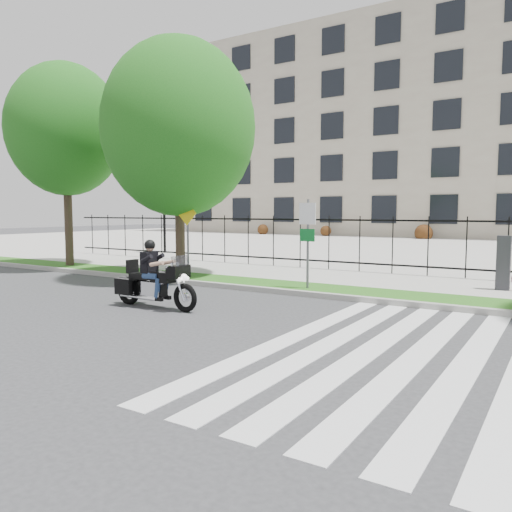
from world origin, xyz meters
The scene contains 14 objects.
ground centered at (0.00, 0.00, 0.00)m, with size 120.00×120.00×0.00m, color #323234.
curb centered at (0.00, 4.10, 0.07)m, with size 60.00×0.20×0.15m, color #999790.
grass_verge centered at (0.00, 4.95, 0.07)m, with size 60.00×1.50×0.15m, color #1C5615.
sidewalk centered at (0.00, 7.45, 0.07)m, with size 60.00×3.50×0.15m, color #A6A29B.
plaza centered at (0.00, 25.00, 0.05)m, with size 80.00×34.00×0.10m, color #A6A29B.
crosswalk_stripes centered at (4.83, 0.00, 0.01)m, with size 5.70×8.00×0.01m, color silver, non-canonical shape.
iron_fence centered at (0.00, 9.20, 1.15)m, with size 30.00×0.06×2.00m, color black, non-canonical shape.
office_building centered at (0.00, 44.92, 9.97)m, with size 60.00×21.90×20.15m.
lamp_post_left centered at (-12.00, 12.00, 3.21)m, with size 1.06×0.70×4.25m.
street_tree_0 centered at (-10.64, 4.95, 5.52)m, with size 4.51×4.51×7.98m.
street_tree_1 centered at (-4.78, 4.95, 5.07)m, with size 5.12×5.12×7.87m.
sign_pole_regulatory centered at (0.21, 4.58, 1.74)m, with size 0.50×0.09×2.50m.
sign_pole_warning centered at (-4.15, 4.58, 1.74)m, with size 0.78×0.09×2.49m.
motorcycle_rider centered at (-1.94, 0.74, 0.66)m, with size 2.55×0.75×1.97m.
Camera 1 is at (6.43, -7.95, 2.30)m, focal length 35.00 mm.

